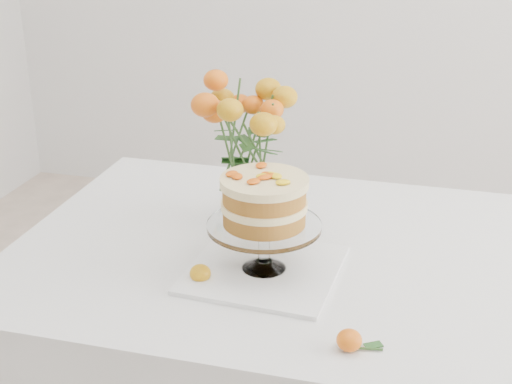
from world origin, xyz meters
TOP-DOWN VIEW (x-y plane):
  - table at (0.00, 0.00)m, footprint 1.43×0.93m
  - napkin at (-0.11, -0.12)m, footprint 0.32×0.32m
  - cake_stand at (-0.11, -0.12)m, footprint 0.24×0.24m
  - rose_vase at (-0.21, 0.10)m, footprint 0.28×0.28m
  - loose_rose_near at (-0.23, -0.19)m, footprint 0.08×0.05m
  - loose_rose_far at (0.10, -0.35)m, footprint 0.08×0.05m
  - stray_petal_a at (-0.12, -0.10)m, footprint 0.03×0.02m
  - stray_petal_b at (-0.02, -0.14)m, footprint 0.03×0.02m
  - stray_petal_c at (0.02, -0.18)m, footprint 0.03×0.02m

SIDE VIEW (x-z plane):
  - table at x=0.00m, z-range 0.30..1.05m
  - stray_petal_a at x=-0.12m, z-range 0.76..0.76m
  - stray_petal_b at x=-0.02m, z-range 0.76..0.76m
  - stray_petal_c at x=0.02m, z-range 0.76..0.76m
  - napkin at x=-0.11m, z-range 0.76..0.77m
  - loose_rose_near at x=-0.23m, z-range 0.76..0.79m
  - loose_rose_far at x=0.10m, z-range 0.76..0.79m
  - cake_stand at x=-0.11m, z-range 0.80..1.02m
  - rose_vase at x=-0.21m, z-range 0.79..1.22m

